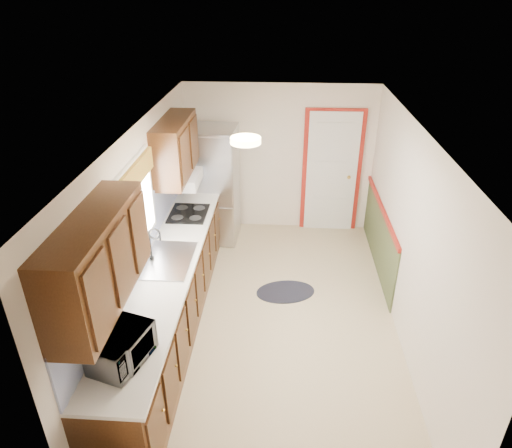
# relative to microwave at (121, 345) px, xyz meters

# --- Properties ---
(room_shell) EXTENTS (3.20, 5.20, 2.52)m
(room_shell) POSITION_rel_microwave_xyz_m (1.20, 1.76, 0.08)
(room_shell) COLOR #CCB990
(room_shell) RESTS_ON ground
(kitchen_run) EXTENTS (0.63, 4.00, 2.20)m
(kitchen_run) POSITION_rel_microwave_xyz_m (-0.04, 1.46, -0.31)
(kitchen_run) COLOR #391E0D
(kitchen_run) RESTS_ON ground
(back_wall_trim) EXTENTS (1.12, 2.30, 2.08)m
(back_wall_trim) POSITION_rel_microwave_xyz_m (2.19, 3.97, -0.23)
(back_wall_trim) COLOR maroon
(back_wall_trim) RESTS_ON ground
(ceiling_fixture) EXTENTS (0.30, 0.30, 0.06)m
(ceiling_fixture) POSITION_rel_microwave_xyz_m (0.90, 1.56, 1.24)
(ceiling_fixture) COLOR #FFD88C
(ceiling_fixture) RESTS_ON room_shell
(microwave) EXTENTS (0.43, 0.59, 0.36)m
(microwave) POSITION_rel_microwave_xyz_m (0.00, 0.00, 0.00)
(microwave) COLOR white
(microwave) RESTS_ON kitchen_run
(refrigerator) EXTENTS (0.79, 0.78, 1.83)m
(refrigerator) POSITION_rel_microwave_xyz_m (0.18, 3.81, -0.20)
(refrigerator) COLOR #B7B7BC
(refrigerator) RESTS_ON ground
(rug) EXTENTS (0.88, 0.67, 0.01)m
(rug) POSITION_rel_microwave_xyz_m (1.35, 2.32, -1.11)
(rug) COLOR black
(rug) RESTS_ON ground
(cooktop) EXTENTS (0.50, 0.60, 0.02)m
(cooktop) POSITION_rel_microwave_xyz_m (0.01, 2.72, -0.17)
(cooktop) COLOR black
(cooktop) RESTS_ON kitchen_run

